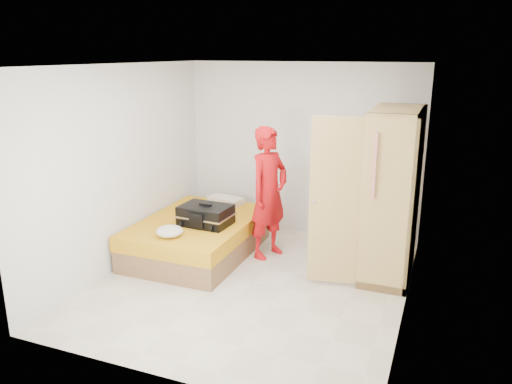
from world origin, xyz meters
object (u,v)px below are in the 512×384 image
at_px(bed, 198,237).
at_px(round_cushion, 170,231).
at_px(wardrobe, 388,199).
at_px(suitcase, 206,215).
at_px(person, 269,193).

bearing_deg(bed, round_cushion, -91.67).
xyz_separation_m(bed, wardrobe, (2.50, 0.27, 0.75)).
height_order(suitcase, round_cushion, suitcase).
height_order(wardrobe, person, wardrobe).
relative_size(wardrobe, suitcase, 3.01).
relative_size(bed, wardrobe, 0.96).
relative_size(suitcase, round_cushion, 2.03).
bearing_deg(round_cushion, bed, 88.33).
bearing_deg(person, suitcase, 142.10).
distance_m(bed, person, 1.18).
xyz_separation_m(suitcase, round_cushion, (-0.22, -0.57, -0.06)).
xyz_separation_m(bed, round_cushion, (-0.02, -0.69, 0.31)).
height_order(bed, round_cushion, round_cushion).
relative_size(person, suitcase, 2.58).
relative_size(bed, person, 1.12).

